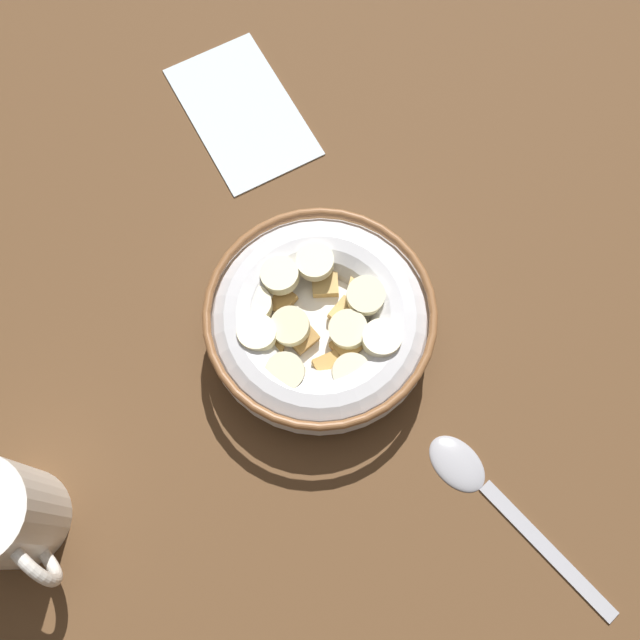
# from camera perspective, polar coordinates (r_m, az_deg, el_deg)

# --- Properties ---
(ground_plane) EXTENTS (1.32, 1.32, 0.02)m
(ground_plane) POSITION_cam_1_polar(r_m,az_deg,el_deg) (0.54, -0.00, -1.38)
(ground_plane) COLOR brown
(cereal_bowl) EXTENTS (0.16, 0.16, 0.05)m
(cereal_bowl) POSITION_cam_1_polar(r_m,az_deg,el_deg) (0.51, -0.06, -0.17)
(cereal_bowl) COLOR silver
(cereal_bowl) RESTS_ON ground_plane
(spoon) EXTENTS (0.16, 0.03, 0.01)m
(spoon) POSITION_cam_1_polar(r_m,az_deg,el_deg) (0.52, 12.91, -12.77)
(spoon) COLOR #A5A5AD
(spoon) RESTS_ON ground_plane
(coffee_mug) EXTENTS (0.09, 0.07, 0.08)m
(coffee_mug) POSITION_cam_1_polar(r_m,az_deg,el_deg) (0.51, -24.28, -14.18)
(coffee_mug) COLOR white
(coffee_mug) RESTS_ON ground_plane
(folded_napkin) EXTENTS (0.16, 0.12, 0.00)m
(folded_napkin) POSITION_cam_1_polar(r_m,az_deg,el_deg) (0.62, -6.28, 16.33)
(folded_napkin) COLOR silver
(folded_napkin) RESTS_ON ground_plane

